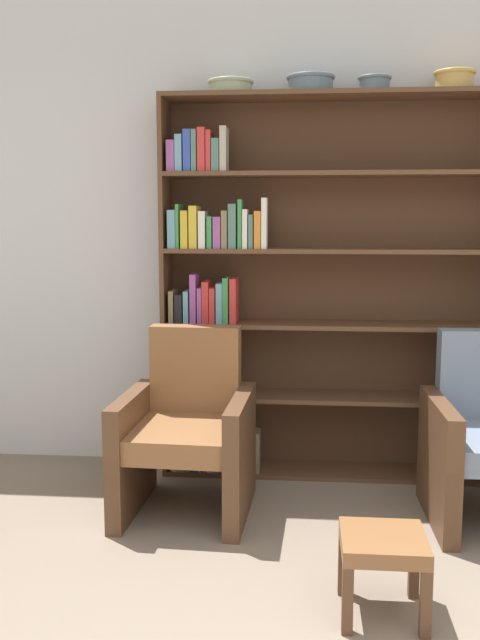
% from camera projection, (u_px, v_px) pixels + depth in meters
% --- Properties ---
extents(wall_back, '(12.00, 0.06, 2.75)m').
position_uv_depth(wall_back, '(354.00, 238.00, 4.18)').
color(wall_back, silver).
rests_on(wall_back, ground).
extents(bookshelf, '(1.98, 0.30, 2.17)m').
position_uv_depth(bookshelf, '(301.00, 296.00, 4.08)').
color(bookshelf, brown).
rests_on(bookshelf, ground).
extents(bowl_terracotta, '(0.26, 0.26, 0.08)m').
position_uv_depth(bowl_terracotta, '(231.00, 86.00, 3.94)').
color(bowl_terracotta, gray).
rests_on(bowl_terracotta, bookshelf).
extents(bowl_olive, '(0.27, 0.27, 0.10)m').
position_uv_depth(bowl_olive, '(311.00, 83.00, 3.90)').
color(bowl_olive, slate).
rests_on(bowl_olive, bookshelf).
extents(bowl_slate, '(0.18, 0.18, 0.09)m').
position_uv_depth(bowl_slate, '(375.00, 83.00, 3.87)').
color(bowl_slate, slate).
rests_on(bowl_slate, bookshelf).
extents(bowl_brass, '(0.22, 0.22, 0.11)m').
position_uv_depth(bowl_brass, '(454.00, 80.00, 3.83)').
color(bowl_brass, tan).
rests_on(bowl_brass, bookshelf).
extents(armchair_leather, '(0.67, 0.71, 0.92)m').
position_uv_depth(armchair_leather, '(188.00, 433.00, 3.65)').
color(armchair_leather, brown).
rests_on(armchair_leather, ground).
extents(footstool, '(0.32, 0.32, 0.32)m').
position_uv_depth(footstool, '(383.00, 551.00, 2.67)').
color(footstool, brown).
rests_on(footstool, ground).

